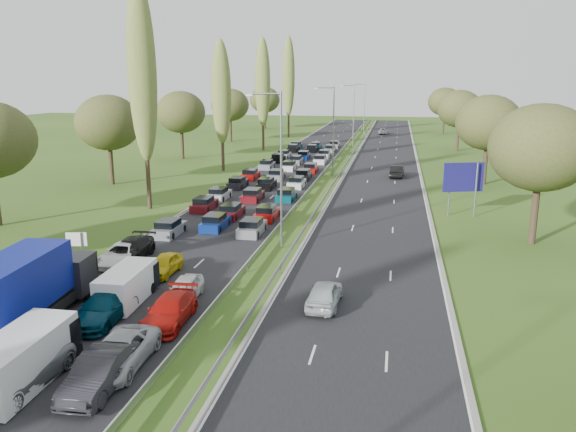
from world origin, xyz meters
The scene contains 26 objects.
ground centered at (4.50, 80.00, 0.00)m, with size 260.00×260.00×0.00m, color #2A4C17.
near_carriageway centered at (-2.25, 82.50, 0.00)m, with size 10.50×215.00×0.04m, color black.
far_carriageway centered at (11.25, 82.50, 0.00)m, with size 10.50×215.00×0.04m, color black.
central_reservation centered at (4.50, 82.50, 0.55)m, with size 2.36×215.00×0.32m.
lamp_columns centered at (4.50, 78.00, 6.00)m, with size 0.18×140.18×12.00m.
poplar_row centered at (-11.50, 68.17, 12.39)m, with size 2.80×127.80×22.44m.
woodland_left centered at (-22.00, 62.63, 7.68)m, with size 8.00×166.00×11.10m.
woodland_right centered at (24.00, 66.67, 7.68)m, with size 8.00×153.00×11.10m.
traffic_queue_fill centered at (-2.24, 77.55, 0.44)m, with size 9.12×69.69×0.80m.
near_car_2 centered at (-5.90, 37.05, 0.72)m, with size 2.34×5.07×1.41m, color white.
near_car_3 centered at (-5.62, 37.88, 0.79)m, with size 2.15×5.28×1.53m, color black.
near_car_6 centered at (-2.35, 20.60, 0.79)m, with size 2.56×5.55×1.54m, color gray.
near_car_7 centered at (-2.20, 27.78, 0.78)m, with size 2.14×5.25×1.52m, color #043144.
near_car_8 centered at (-2.04, 35.42, 0.69)m, with size 1.59×3.95×1.35m, color gold.
near_car_9 centered at (1.13, 21.26, 0.81)m, with size 1.66×4.77×1.57m, color black.
near_car_10 centered at (1.02, 23.16, 0.74)m, with size 2.38×5.15×1.43m, color #9DA0A6.
near_car_11 centered at (1.43, 28.10, 0.74)m, with size 2.03×4.99×1.45m, color #A40F0A.
near_car_12 centered at (1.01, 31.37, 0.70)m, with size 1.60×3.99×1.36m, color silver.
far_car_0 centered at (9.29, 32.04, 0.77)m, with size 1.77×4.40×1.50m, color #B4BBBE.
far_car_1 centered at (13.22, 78.19, 0.81)m, with size 1.68×4.82×1.59m, color black.
far_car_2 centered at (9.64, 140.86, 0.72)m, with size 2.33×5.05×1.40m, color slate.
blue_lorry centered at (-5.83, 26.55, 2.08)m, with size 2.65×9.54×4.03m.
white_van_front centered at (-2.30, 21.24, 1.17)m, with size 2.23×5.70×2.29m.
white_van_rear centered at (-2.21, 30.66, 1.03)m, with size 1.96×4.99×2.01m.
info_sign centered at (-9.40, 37.07, 1.37)m, with size 1.49×0.40×2.10m.
direction_sign centered at (19.40, 56.65, 3.57)m, with size 3.83×1.36×5.20m.
Camera 1 is at (13.01, 1.76, 12.77)m, focal length 35.00 mm.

